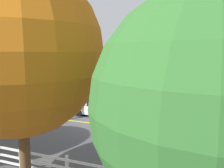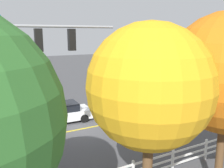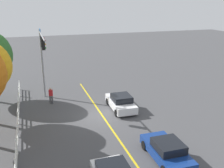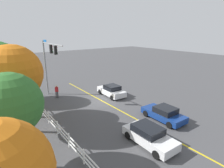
{
  "view_description": "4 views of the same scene",
  "coord_description": "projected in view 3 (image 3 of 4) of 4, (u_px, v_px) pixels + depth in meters",
  "views": [
    {
      "loc": [
        -6.57,
        14.66,
        5.28
      ],
      "look_at": [
        -0.95,
        -0.13,
        3.01
      ],
      "focal_mm": 36.3,
      "sensor_mm": 36.0,
      "label": 1
    },
    {
      "loc": [
        6.24,
        15.73,
        6.74
      ],
      "look_at": [
        -2.15,
        0.36,
        3.15
      ],
      "focal_mm": 39.53,
      "sensor_mm": 36.0,
      "label": 2
    },
    {
      "loc": [
        -20.79,
        5.91,
        10.05
      ],
      "look_at": [
        -1.51,
        -0.46,
        3.47
      ],
      "focal_mm": 41.11,
      "sensor_mm": 36.0,
      "label": 3
    },
    {
      "loc": [
        -18.3,
        11.9,
        8.59
      ],
      "look_at": [
        -2.43,
        0.19,
        2.83
      ],
      "focal_mm": 29.45,
      "sensor_mm": 36.0,
      "label": 4
    }
  ],
  "objects": [
    {
      "name": "pedestrian",
      "position": [
        51.0,
        95.0,
        26.15
      ],
      "size": [
        0.31,
        0.43,
        1.69
      ],
      "rotation": [
        0.0,
        0.0,
        6.15
      ],
      "color": "#3F3F42",
      "rests_on": "ground_plane"
    },
    {
      "name": "ground_plane",
      "position": [
        102.0,
        115.0,
        23.65
      ],
      "size": [
        120.0,
        120.0,
        0.0
      ],
      "primitive_type": "plane",
      "color": "#444447"
    },
    {
      "name": "signal_assembly",
      "position": [
        42.0,
        53.0,
        25.11
      ],
      "size": [
        6.67,
        0.38,
        7.48
      ],
      "color": "gray",
      "rests_on": "ground_plane"
    },
    {
      "name": "car_0",
      "position": [
        121.0,
        102.0,
        24.84
      ],
      "size": [
        4.47,
        2.15,
        1.49
      ],
      "rotation": [
        0.0,
        0.0,
        6.25
      ],
      "color": "silver",
      "rests_on": "ground_plane"
    },
    {
      "name": "car_2",
      "position": [
        167.0,
        151.0,
        16.9
      ],
      "size": [
        4.42,
        2.11,
        1.38
      ],
      "rotation": [
        0.0,
        0.0,
        6.26
      ],
      "color": "navy",
      "rests_on": "ground_plane"
    },
    {
      "name": "white_rail_fence",
      "position": [
        17.0,
        138.0,
        18.58
      ],
      "size": [
        26.1,
        0.1,
        1.15
      ],
      "color": "white",
      "rests_on": "ground_plane"
    },
    {
      "name": "lane_center_stripe",
      "position": [
        116.0,
        136.0,
        20.03
      ],
      "size": [
        28.0,
        0.16,
        0.01
      ],
      "primitive_type": "cube",
      "color": "gold",
      "rests_on": "ground_plane"
    }
  ]
}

